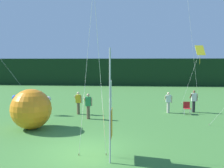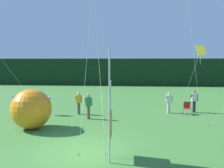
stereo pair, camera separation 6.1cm
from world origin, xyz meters
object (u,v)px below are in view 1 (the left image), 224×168
at_px(folding_chair, 187,107).
at_px(person_far_right, 78,102).
at_px(person_near_banner, 194,101).
at_px(inflatable_balloon, 31,109).
at_px(banner_flag, 111,107).
at_px(kite_yellow_diamond_1, 200,52).
at_px(person_far_left, 88,105).
at_px(person_mid_field, 168,102).

bearing_deg(folding_chair, person_far_right, -174.70).
distance_m(person_near_banner, inflatable_balloon, 11.68).
bearing_deg(folding_chair, person_near_banner, 46.09).
bearing_deg(inflatable_balloon, person_near_banner, 27.53).
xyz_separation_m(banner_flag, kite_yellow_diamond_1, (6.76, 13.09, 2.58)).
height_order(banner_flag, kite_yellow_diamond_1, kite_yellow_diamond_1).
height_order(person_near_banner, kite_yellow_diamond_1, kite_yellow_diamond_1).
xyz_separation_m(person_far_right, kite_yellow_diamond_1, (9.81, 5.07, 3.80)).
relative_size(person_far_left, kite_yellow_diamond_1, 0.32).
bearing_deg(inflatable_balloon, person_far_left, 43.31).
distance_m(folding_chair, kite_yellow_diamond_1, 6.31).
bearing_deg(person_far_left, person_far_right, 125.71).
bearing_deg(person_far_right, banner_flag, -69.13).
xyz_separation_m(person_far_left, folding_chair, (6.91, 2.08, -0.40)).
height_order(banner_flag, person_far_left, banner_flag).
height_order(person_far_left, kite_yellow_diamond_1, kite_yellow_diamond_1).
height_order(banner_flag, person_near_banner, banner_flag).
bearing_deg(kite_yellow_diamond_1, inflatable_balloon, -142.10).
xyz_separation_m(person_near_banner, person_far_right, (-8.53, -1.40, -0.02)).
xyz_separation_m(folding_chair, kite_yellow_diamond_1, (1.93, 4.34, 4.16)).
distance_m(person_far_right, folding_chair, 7.92).
height_order(person_mid_field, folding_chair, person_mid_field).
height_order(inflatable_balloon, kite_yellow_diamond_1, kite_yellow_diamond_1).
distance_m(person_far_left, folding_chair, 7.23).
relative_size(banner_flag, person_near_banner, 2.60).
relative_size(banner_flag, inflatable_balloon, 1.90).
relative_size(person_near_banner, kite_yellow_diamond_1, 0.32).
distance_m(person_far_left, inflatable_balloon, 3.86).
distance_m(person_near_banner, person_mid_field, 1.98).
bearing_deg(kite_yellow_diamond_1, folding_chair, -114.02).
xyz_separation_m(person_mid_field, inflatable_balloon, (-8.42, -5.02, 0.33)).
bearing_deg(person_mid_field, folding_chair, -13.01).
bearing_deg(person_far_right, folding_chair, 5.30).
xyz_separation_m(person_near_banner, kite_yellow_diamond_1, (1.29, 3.67, 3.78)).
distance_m(banner_flag, folding_chair, 10.12).
bearing_deg(person_near_banner, person_mid_field, -169.11).
height_order(person_mid_field, person_far_right, person_far_right).
distance_m(person_far_left, kite_yellow_diamond_1, 11.56).
xyz_separation_m(person_far_right, folding_chair, (7.88, 0.73, -0.36)).
bearing_deg(banner_flag, inflatable_balloon, 140.52).
height_order(person_far_left, inflatable_balloon, inflatable_balloon).
height_order(banner_flag, folding_chair, banner_flag).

